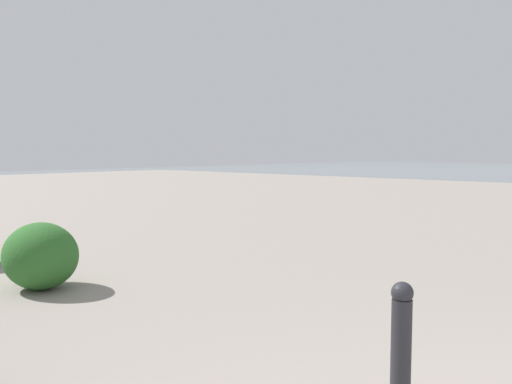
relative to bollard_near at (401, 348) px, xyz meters
The scene contains 2 objects.
bollard_near is the anchor object (origin of this frame).
shrub_low 4.42m from the bollard_near, ahead, with size 0.91×0.82×0.77m.
Camera 1 is at (0.29, 1.86, 1.59)m, focal length 36.26 mm.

